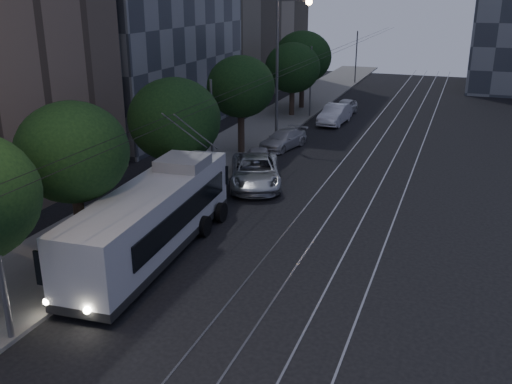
{
  "coord_description": "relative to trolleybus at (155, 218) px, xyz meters",
  "views": [
    {
      "loc": [
        7.33,
        -17.14,
        10.38
      ],
      "look_at": [
        -0.55,
        4.0,
        2.37
      ],
      "focal_mm": 40.0,
      "sensor_mm": 36.0,
      "label": 1
    }
  ],
  "objects": [
    {
      "name": "ground",
      "position": [
        4.1,
        -1.67,
        -1.59
      ],
      "size": [
        120.0,
        120.0,
        0.0
      ],
      "primitive_type": "plane",
      "color": "black",
      "rests_on": "ground"
    },
    {
      "name": "tram_rails",
      "position": [
        6.6,
        18.33,
        -1.58
      ],
      "size": [
        4.52,
        90.0,
        0.02
      ],
      "color": "gray",
      "rests_on": "ground"
    },
    {
      "name": "streetlamp_far",
      "position": [
        -0.68,
        18.98,
        4.53
      ],
      "size": [
        2.46,
        0.44,
        10.17
      ],
      "color": "slate",
      "rests_on": "ground"
    },
    {
      "name": "car_white_a",
      "position": [
        0.02,
        12.33,
        -0.92
      ],
      "size": [
        2.97,
        4.23,
        1.34
      ],
      "primitive_type": "imported",
      "rotation": [
        0.0,
        0.0,
        0.4
      ],
      "color": "silver",
      "rests_on": "ground"
    },
    {
      "name": "overhead_wires",
      "position": [
        -0.87,
        18.33,
        1.88
      ],
      "size": [
        2.23,
        90.0,
        6.0
      ],
      "color": "black",
      "rests_on": "ground"
    },
    {
      "name": "car_white_b",
      "position": [
        -0.2,
        17.83,
        -0.96
      ],
      "size": [
        2.76,
        4.64,
        1.26
      ],
      "primitive_type": "imported",
      "rotation": [
        0.0,
        0.0,
        -0.24
      ],
      "color": "#B2B3B7",
      "rests_on": "ground"
    },
    {
      "name": "car_white_c",
      "position": [
        1.4,
        26.64,
        -0.8
      ],
      "size": [
        1.98,
        4.88,
        1.57
      ],
      "primitive_type": "imported",
      "rotation": [
        0.0,
        0.0,
        -0.07
      ],
      "color": "white",
      "rests_on": "ground"
    },
    {
      "name": "tree_1",
      "position": [
        -2.4,
        -1.67,
        2.96
      ],
      "size": [
        4.3,
        4.3,
        6.52
      ],
      "color": "black",
      "rests_on": "ground"
    },
    {
      "name": "tree_2",
      "position": [
        -2.4,
        6.45,
        2.57
      ],
      "size": [
        4.73,
        4.73,
        6.3
      ],
      "color": "black",
      "rests_on": "ground"
    },
    {
      "name": "car_white_d",
      "position": [
        1.4,
        30.65,
        -0.93
      ],
      "size": [
        1.74,
        3.96,
        1.33
      ],
      "primitive_type": "imported",
      "rotation": [
        0.0,
        0.0,
        -0.05
      ],
      "color": "silver",
      "rests_on": "ground"
    },
    {
      "name": "tree_4",
      "position": [
        -2.77,
        28.19,
        2.57
      ],
      "size": [
        4.7,
        4.7,
        6.29
      ],
      "color": "black",
      "rests_on": "ground"
    },
    {
      "name": "tree_3",
      "position": [
        -2.4,
        15.5,
        2.88
      ],
      "size": [
        4.43,
        4.43,
        6.49
      ],
      "color": "black",
      "rests_on": "ground"
    },
    {
      "name": "sidewalk",
      "position": [
        -3.4,
        18.33,
        -1.52
      ],
      "size": [
        5.0,
        90.0,
        0.15
      ],
      "primitive_type": "cube",
      "color": "slate",
      "rests_on": "ground"
    },
    {
      "name": "tree_5",
      "position": [
        -2.9,
        31.71,
        3.09
      ],
      "size": [
        5.17,
        5.17,
        7.02
      ],
      "color": "black",
      "rests_on": "ground"
    },
    {
      "name": "trolleybus",
      "position": [
        0.0,
        0.0,
        0.0
      ],
      "size": [
        3.18,
        11.63,
        5.63
      ],
      "rotation": [
        0.0,
        0.0,
        0.07
      ],
      "color": "#B8B8BA",
      "rests_on": "ground"
    },
    {
      "name": "pickup_silver",
      "position": [
        0.77,
        9.68,
        -0.78
      ],
      "size": [
        4.64,
        6.45,
        1.63
      ],
      "primitive_type": "imported",
      "rotation": [
        0.0,
        0.0,
        0.37
      ],
      "color": "#B6BABE",
      "rests_on": "ground"
    }
  ]
}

